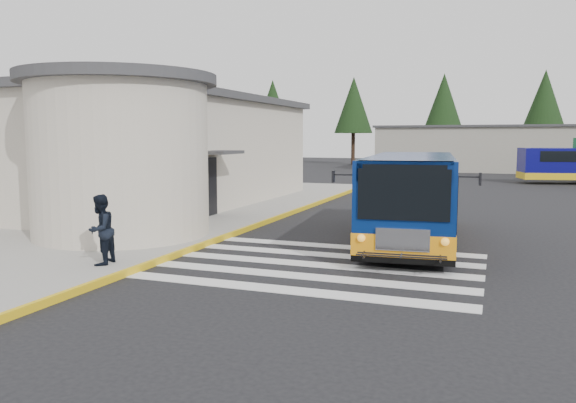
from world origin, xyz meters
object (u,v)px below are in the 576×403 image
(transit_bus, at_px, (411,201))
(pedestrian_b, at_px, (100,230))
(pedestrian_a, at_px, (101,214))
(bollard, at_px, (104,239))

(transit_bus, distance_m, pedestrian_b, 8.83)
(pedestrian_a, height_order, pedestrian_b, pedestrian_a)
(pedestrian_b, bearing_deg, bollard, -157.24)
(transit_bus, xyz_separation_m, bollard, (-6.45, -5.87, -0.55))
(transit_bus, height_order, pedestrian_b, transit_bus)
(pedestrian_b, distance_m, bollard, 0.56)
(pedestrian_a, relative_size, pedestrian_b, 1.04)
(transit_bus, relative_size, pedestrian_a, 5.41)
(bollard, bearing_deg, transit_bus, 42.31)
(transit_bus, distance_m, pedestrian_a, 8.92)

